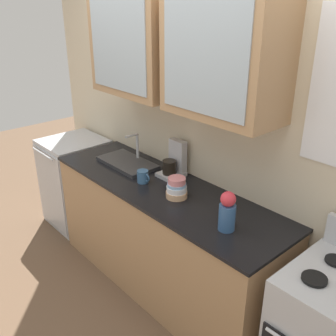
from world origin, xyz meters
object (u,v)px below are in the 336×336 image
(sink_faucet, at_px, (128,162))
(bowl_stack, at_px, (177,188))
(cup_near_sink, at_px, (143,176))
(dishwasher, at_px, (76,182))
(vase, at_px, (227,212))
(coffee_maker, at_px, (174,163))

(sink_faucet, bearing_deg, bowl_stack, -6.99)
(cup_near_sink, bearing_deg, dishwasher, 177.39)
(cup_near_sink, height_order, dishwasher, cup_near_sink)
(vase, relative_size, cup_near_sink, 2.07)
(dishwasher, bearing_deg, bowl_stack, -0.90)
(bowl_stack, relative_size, coffee_maker, 0.53)
(sink_faucet, xyz_separation_m, bowl_stack, (0.72, -0.09, 0.05))
(bowl_stack, xyz_separation_m, dishwasher, (-1.57, 0.02, -0.53))
(bowl_stack, height_order, coffee_maker, coffee_maker)
(sink_faucet, bearing_deg, coffee_maker, 19.28)
(bowl_stack, bearing_deg, dishwasher, 179.10)
(coffee_maker, bearing_deg, dishwasher, -170.59)
(bowl_stack, height_order, cup_near_sink, bowl_stack)
(vase, bearing_deg, sink_faucet, 173.34)
(cup_near_sink, bearing_deg, vase, -1.64)
(sink_faucet, relative_size, dishwasher, 0.58)
(dishwasher, distance_m, coffee_maker, 1.42)
(cup_near_sink, xyz_separation_m, dishwasher, (-1.22, 0.06, -0.51))
(bowl_stack, relative_size, vase, 0.60)
(sink_faucet, relative_size, vase, 2.07)
(sink_faucet, height_order, cup_near_sink, sink_faucet)
(cup_near_sink, distance_m, coffee_maker, 0.28)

